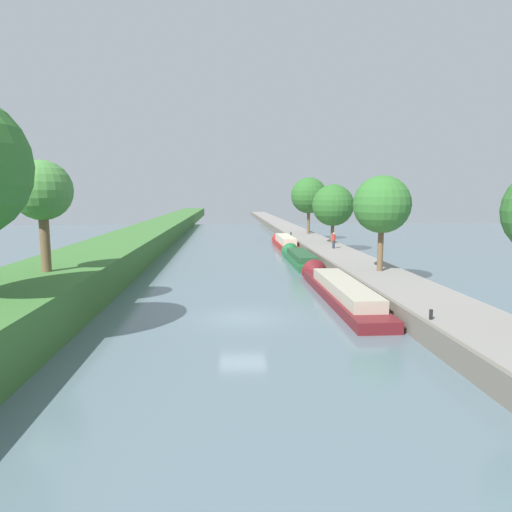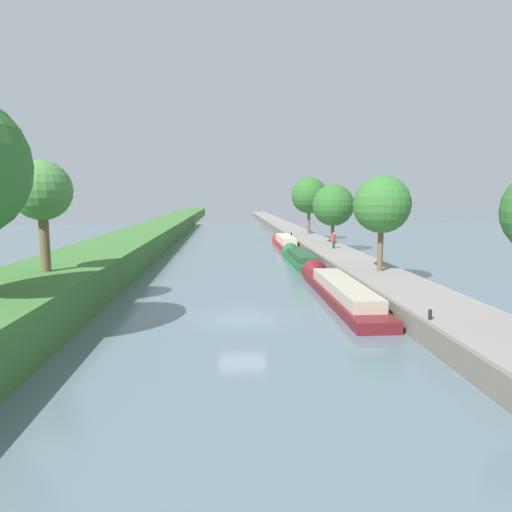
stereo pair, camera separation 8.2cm
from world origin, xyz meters
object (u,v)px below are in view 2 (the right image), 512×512
object	(u,v)px
mooring_bollard_near	(430,315)
narrowboat_green	(299,257)
narrowboat_red	(284,242)
mooring_bollard_far	(291,234)
narrowboat_maroon	(337,289)
person_walking	(334,240)

from	to	relation	value
mooring_bollard_near	narrowboat_green	bearing A→B (deg)	94.39
narrowboat_red	mooring_bollard_far	size ratio (longest dim) A/B	29.04
narrowboat_red	mooring_bollard_near	bearing A→B (deg)	-87.47
narrowboat_maroon	narrowboat_red	world-z (taller)	narrowboat_red
narrowboat_green	mooring_bollard_far	bearing A→B (deg)	84.10
narrowboat_red	person_walking	size ratio (longest dim) A/B	7.87
person_walking	narrowboat_green	bearing A→B (deg)	-149.10
narrowboat_red	person_walking	distance (m)	11.15
narrowboat_green	mooring_bollard_near	distance (m)	24.90
mooring_bollard_far	narrowboat_maroon	bearing A→B (deg)	-93.17
mooring_bollard_near	mooring_bollard_far	bearing A→B (deg)	90.00
narrowboat_green	mooring_bollard_near	xyz separation A→B (m)	(1.90, -24.82, 0.79)
mooring_bollard_near	mooring_bollard_far	xyz separation A→B (m)	(0.00, 43.22, 0.00)
mooring_bollard_far	mooring_bollard_near	bearing A→B (deg)	-90.00
narrowboat_green	mooring_bollard_near	bearing A→B (deg)	-85.61
narrowboat_maroon	narrowboat_red	bearing A→B (deg)	89.58
person_walking	mooring_bollard_near	xyz separation A→B (m)	(-2.16, -27.25, -0.65)
narrowboat_red	narrowboat_green	bearing A→B (deg)	-91.06
person_walking	mooring_bollard_near	bearing A→B (deg)	-94.54
narrowboat_green	mooring_bollard_near	size ratio (longest dim) A/B	27.91
narrowboat_maroon	mooring_bollard_far	size ratio (longest dim) A/B	35.74
narrowboat_green	mooring_bollard_far	size ratio (longest dim) A/B	27.91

